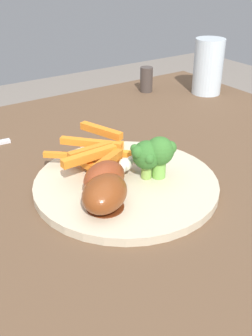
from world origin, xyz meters
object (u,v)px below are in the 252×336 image
at_px(broccoli_floret_front, 161,152).
at_px(broccoli_floret_middle, 145,157).
at_px(dinner_plate, 126,184).
at_px(dining_table, 144,245).
at_px(pepper_shaker, 146,79).
at_px(carrot_fries_pile, 97,154).
at_px(water_glass, 208,67).
at_px(chicken_drumstick_far, 106,192).
at_px(chicken_drumstick_near, 107,177).

bearing_deg(broccoli_floret_front, broccoli_floret_middle, -16.35).
bearing_deg(dinner_plate, dining_table, 161.02).
distance_m(broccoli_floret_middle, pepper_shaker, 0.44).
height_order(dining_table, broccoli_floret_middle, broccoli_floret_middle).
relative_size(carrot_fries_pile, water_glass, 1.17).
relative_size(dining_table, chicken_drumstick_far, 7.55).
xyz_separation_m(carrot_fries_pile, chicken_drumstick_far, (0.04, 0.09, -0.00)).
xyz_separation_m(dinner_plate, water_glass, (-0.40, -0.25, 0.06)).
bearing_deg(chicken_drumstick_near, chicken_drumstick_far, 57.46).
bearing_deg(pepper_shaker, dining_table, 53.68).
bearing_deg(water_glass, broccoli_floret_middle, 35.15).
relative_size(broccoli_floret_front, chicken_drumstick_far, 0.51).
relative_size(broccoli_floret_front, water_glass, 0.49).
height_order(chicken_drumstick_far, pepper_shaker, pepper_shaker).
bearing_deg(dinner_plate, pepper_shaker, -130.04).
distance_m(carrot_fries_pile, water_glass, 0.46).
bearing_deg(broccoli_floret_front, pepper_shaker, -123.68).
bearing_deg(carrot_fries_pile, pepper_shaker, -136.43).
bearing_deg(chicken_drumstick_near, dining_table, 178.31).
distance_m(dining_table, broccoli_floret_middle, 0.16).
distance_m(dining_table, broccoli_floret_front, 0.17).
xyz_separation_m(chicken_drumstick_near, chicken_drumstick_far, (0.02, 0.03, -0.00)).
xyz_separation_m(broccoli_floret_front, broccoli_floret_middle, (0.02, -0.01, -0.00)).
xyz_separation_m(chicken_drumstick_far, pepper_shaker, (-0.34, -0.38, -0.00)).
relative_size(broccoli_floret_middle, pepper_shaker, 0.98).
height_order(broccoli_floret_middle, water_glass, water_glass).
relative_size(dinner_plate, broccoli_floret_middle, 4.58).
height_order(chicken_drumstick_near, water_glass, water_glass).
distance_m(dinner_plate, chicken_drumstick_near, 0.05).
distance_m(broccoli_floret_front, chicken_drumstick_near, 0.09).
height_order(chicken_drumstick_near, chicken_drumstick_far, chicken_drumstick_near).
relative_size(chicken_drumstick_near, chicken_drumstick_far, 0.99).
height_order(dining_table, dinner_plate, dinner_plate).
bearing_deg(broccoli_floret_middle, water_glass, -144.85).
distance_m(dining_table, water_glass, 0.49).
bearing_deg(dining_table, carrot_fries_pile, -56.27).
bearing_deg(chicken_drumstick_far, pepper_shaker, -132.07).
bearing_deg(carrot_fries_pile, chicken_drumstick_near, 70.60).
xyz_separation_m(dinner_plate, broccoli_floret_front, (-0.05, 0.02, 0.05)).
distance_m(broccoli_floret_front, chicken_drumstick_far, 0.11).
bearing_deg(pepper_shaker, dinner_plate, 49.96).
height_order(chicken_drumstick_near, pepper_shaker, pepper_shaker).
xyz_separation_m(broccoli_floret_front, chicken_drumstick_far, (0.10, 0.02, -0.02)).
bearing_deg(dining_table, dinner_plate, -18.98).
relative_size(dining_table, broccoli_floret_middle, 15.89).
xyz_separation_m(dining_table, dinner_plate, (0.03, -0.01, 0.12)).
distance_m(broccoli_floret_front, pepper_shaker, 0.43).
xyz_separation_m(dinner_plate, chicken_drumstick_near, (0.04, 0.01, 0.03)).
height_order(broccoli_floret_middle, chicken_drumstick_near, broccoli_floret_middle).
relative_size(broccoli_floret_middle, chicken_drumstick_near, 0.48).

